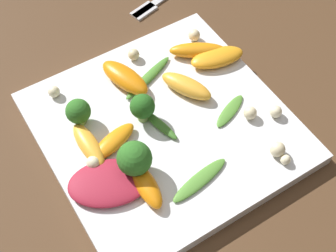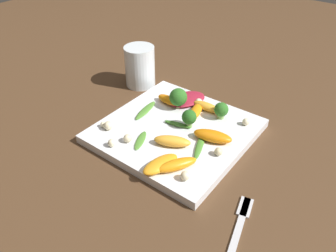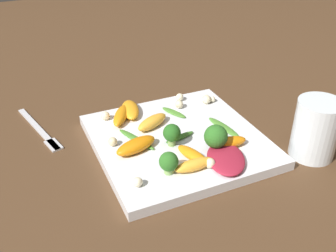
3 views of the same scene
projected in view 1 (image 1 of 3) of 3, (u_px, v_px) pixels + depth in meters
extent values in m
plane|color=#4C331E|center=(165.00, 132.00, 0.60)|extent=(2.40, 2.40, 0.00)
cube|color=white|center=(165.00, 128.00, 0.59)|extent=(0.29, 0.29, 0.02)
cube|color=silver|center=(144.00, 10.00, 0.72)|extent=(0.03, 0.04, 0.01)
ellipsoid|color=maroon|center=(109.00, 183.00, 0.53)|extent=(0.09, 0.11, 0.01)
ellipsoid|color=orange|center=(146.00, 185.00, 0.52)|extent=(0.06, 0.03, 0.02)
ellipsoid|color=#FCAD33|center=(88.00, 145.00, 0.55)|extent=(0.07, 0.02, 0.02)
ellipsoid|color=orange|center=(217.00, 57.00, 0.63)|extent=(0.05, 0.08, 0.02)
ellipsoid|color=orange|center=(125.00, 78.00, 0.61)|extent=(0.08, 0.05, 0.02)
ellipsoid|color=orange|center=(198.00, 50.00, 0.64)|extent=(0.06, 0.08, 0.02)
ellipsoid|color=orange|center=(113.00, 142.00, 0.56)|extent=(0.04, 0.07, 0.01)
ellipsoid|color=#FCAD33|center=(186.00, 86.00, 0.60)|extent=(0.08, 0.06, 0.02)
cylinder|color=#84AD5B|center=(80.00, 119.00, 0.58)|extent=(0.01, 0.01, 0.01)
sphere|color=#2D6B23|center=(78.00, 111.00, 0.56)|extent=(0.03, 0.03, 0.03)
cylinder|color=#7A9E51|center=(143.00, 115.00, 0.58)|extent=(0.01, 0.01, 0.02)
sphere|color=#26601E|center=(142.00, 106.00, 0.57)|extent=(0.03, 0.03, 0.03)
cylinder|color=#84AD5B|center=(135.00, 167.00, 0.54)|extent=(0.01, 0.01, 0.02)
sphere|color=#2D6B23|center=(134.00, 158.00, 0.52)|extent=(0.04, 0.04, 0.04)
ellipsoid|color=#518E33|center=(230.00, 111.00, 0.59)|extent=(0.04, 0.06, 0.00)
ellipsoid|color=#3D7528|center=(159.00, 123.00, 0.58)|extent=(0.06, 0.02, 0.01)
ellipsoid|color=#47842D|center=(148.00, 78.00, 0.62)|extent=(0.05, 0.09, 0.01)
ellipsoid|color=#518E33|center=(200.00, 180.00, 0.53)|extent=(0.03, 0.08, 0.01)
sphere|color=beige|center=(276.00, 112.00, 0.58)|extent=(0.02, 0.02, 0.02)
sphere|color=beige|center=(54.00, 92.00, 0.60)|extent=(0.02, 0.02, 0.02)
sphere|color=beige|center=(278.00, 149.00, 0.55)|extent=(0.02, 0.02, 0.02)
sphere|color=beige|center=(93.00, 163.00, 0.54)|extent=(0.02, 0.02, 0.02)
sphere|color=beige|center=(250.00, 113.00, 0.58)|extent=(0.02, 0.02, 0.02)
sphere|color=beige|center=(134.00, 54.00, 0.64)|extent=(0.02, 0.02, 0.02)
sphere|color=beige|center=(285.00, 160.00, 0.54)|extent=(0.01, 0.01, 0.01)
sphere|color=beige|center=(194.00, 35.00, 0.66)|extent=(0.02, 0.02, 0.02)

